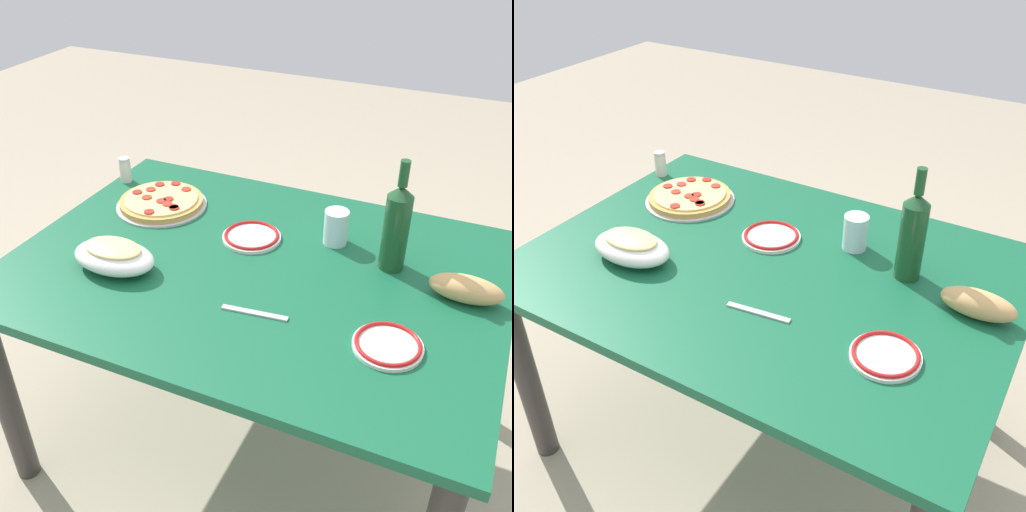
# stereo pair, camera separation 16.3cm
# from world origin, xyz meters

# --- Properties ---
(ground_plane) EXTENTS (8.00, 8.00, 0.00)m
(ground_plane) POSITION_xyz_m (0.00, 0.00, 0.00)
(ground_plane) COLOR tan
(ground_plane) RESTS_ON ground
(dining_table) EXTENTS (1.35, 0.97, 0.71)m
(dining_table) POSITION_xyz_m (0.00, 0.00, 0.60)
(dining_table) COLOR #145938
(dining_table) RESTS_ON ground
(pepperoni_pizza) EXTENTS (0.29, 0.29, 0.03)m
(pepperoni_pizza) POSITION_xyz_m (0.42, -0.19, 0.72)
(pepperoni_pizza) COLOR #B7B7BC
(pepperoni_pizza) RESTS_ON dining_table
(baked_pasta_dish) EXTENTS (0.24, 0.15, 0.08)m
(baked_pasta_dish) POSITION_xyz_m (0.35, 0.17, 0.75)
(baked_pasta_dish) COLOR white
(baked_pasta_dish) RESTS_ON dining_table
(wine_bottle) EXTENTS (0.07, 0.07, 0.32)m
(wine_bottle) POSITION_xyz_m (-0.34, -0.14, 0.84)
(wine_bottle) COLOR #194723
(wine_bottle) RESTS_ON dining_table
(water_glass) EXTENTS (0.07, 0.07, 0.10)m
(water_glass) POSITION_xyz_m (-0.16, -0.20, 0.76)
(water_glass) COLOR silver
(water_glass) RESTS_ON dining_table
(side_plate_near) EXTENTS (0.16, 0.16, 0.02)m
(side_plate_near) POSITION_xyz_m (-0.41, 0.19, 0.72)
(side_plate_near) COLOR white
(side_plate_near) RESTS_ON dining_table
(side_plate_far) EXTENTS (0.17, 0.17, 0.02)m
(side_plate_far) POSITION_xyz_m (0.07, -0.12, 0.72)
(side_plate_far) COLOR white
(side_plate_far) RESTS_ON dining_table
(bread_loaf) EXTENTS (0.19, 0.08, 0.07)m
(bread_loaf) POSITION_xyz_m (-0.55, -0.07, 0.75)
(bread_loaf) COLOR tan
(bread_loaf) RESTS_ON dining_table
(spice_shaker) EXTENTS (0.04, 0.04, 0.09)m
(spice_shaker) POSITION_xyz_m (0.63, -0.29, 0.75)
(spice_shaker) COLOR silver
(spice_shaker) RESTS_ON dining_table
(fork_right) EXTENTS (0.17, 0.04, 0.00)m
(fork_right) POSITION_xyz_m (-0.08, 0.20, 0.71)
(fork_right) COLOR #B7B7BC
(fork_right) RESTS_ON dining_table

